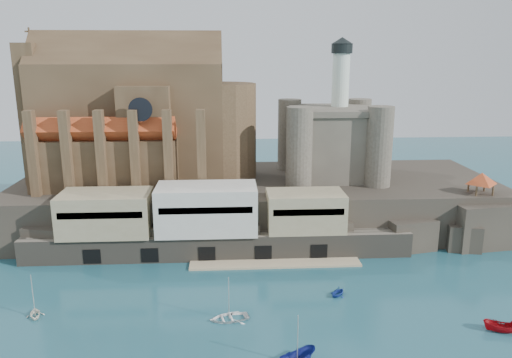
% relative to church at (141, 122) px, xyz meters
% --- Properties ---
extents(ground, '(300.00, 300.00, 0.00)m').
position_rel_church_xyz_m(ground, '(24.13, -41.85, -22.13)').
color(ground, '#1A4956').
rests_on(ground, ground).
extents(promontory, '(100.00, 36.00, 10.00)m').
position_rel_church_xyz_m(promontory, '(23.94, -2.48, -17.20)').
color(promontory, black).
rests_on(promontory, ground).
extents(quay, '(70.00, 12.00, 13.05)m').
position_rel_church_xyz_m(quay, '(13.94, -18.78, -16.06)').
color(quay, '#5E574B').
rests_on(quay, ground).
extents(church, '(47.00, 25.93, 30.51)m').
position_rel_church_xyz_m(church, '(0.00, 0.00, 0.00)').
color(church, '#463421').
rests_on(church, promontory).
extents(castle_keep, '(21.20, 21.20, 29.30)m').
position_rel_church_xyz_m(castle_keep, '(40.21, -0.78, -3.81)').
color(castle_keep, '#4D473C').
rests_on(castle_keep, promontory).
extents(rock_outcrop, '(14.50, 10.50, 8.70)m').
position_rel_church_xyz_m(rock_outcrop, '(66.13, -16.01, -18.11)').
color(rock_outcrop, black).
rests_on(rock_outcrop, ground).
extents(pavilion, '(6.40, 6.40, 5.40)m').
position_rel_church_xyz_m(pavilion, '(66.13, -15.85, -9.40)').
color(pavilion, '#463421').
rests_on(pavilion, rock_outcrop).
extents(boat_4, '(3.27, 2.59, 3.31)m').
position_rel_church_xyz_m(boat_4, '(-9.36, -39.86, -22.13)').
color(boat_4, white).
rests_on(boat_4, ground).
extents(boat_5, '(2.25, 2.22, 4.65)m').
position_rel_church_xyz_m(boat_5, '(54.13, -47.42, -22.13)').
color(boat_5, '#9E0A12').
rests_on(boat_5, ground).
extents(boat_6, '(1.92, 4.08, 5.50)m').
position_rel_church_xyz_m(boat_6, '(17.92, -42.16, -22.13)').
color(boat_6, white).
rests_on(boat_6, ground).
extents(boat_7, '(3.20, 3.15, 3.23)m').
position_rel_church_xyz_m(boat_7, '(34.61, -35.96, -22.13)').
color(boat_7, '#1D3B9F').
rests_on(boat_7, ground).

